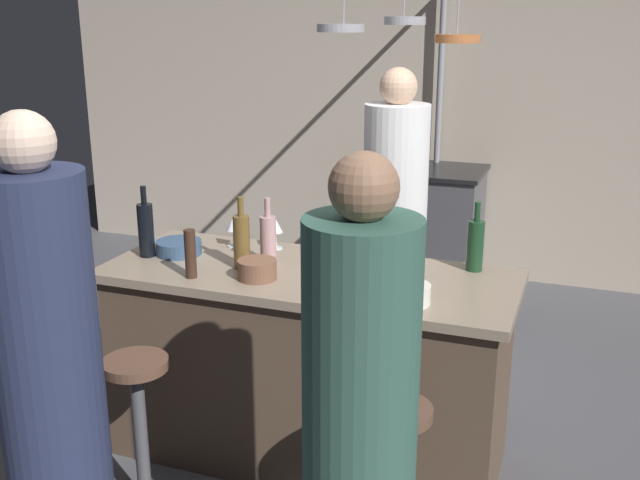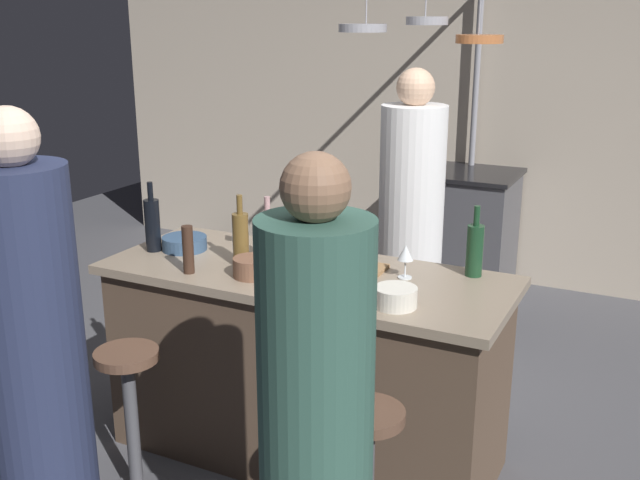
{
  "view_description": "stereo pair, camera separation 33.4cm",
  "coord_description": "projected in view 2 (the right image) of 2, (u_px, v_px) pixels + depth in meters",
  "views": [
    {
      "loc": [
        1.11,
        -2.85,
        1.97
      ],
      "look_at": [
        0.0,
        0.15,
        1.0
      ],
      "focal_mm": 41.93,
      "sensor_mm": 36.0,
      "label": 1
    },
    {
      "loc": [
        1.42,
        -2.72,
        1.97
      ],
      "look_at": [
        0.0,
        0.15,
        1.0
      ],
      "focal_mm": 41.93,
      "sensor_mm": 36.0,
      "label": 2
    }
  ],
  "objects": [
    {
      "name": "ground_plane",
      "position": [
        306.0,
        452.0,
        3.51
      ],
      "size": [
        9.0,
        9.0,
        0.0
      ],
      "primitive_type": "plane",
      "color": "#4C4C51"
    },
    {
      "name": "back_wall",
      "position": [
        480.0,
        107.0,
        5.57
      ],
      "size": [
        6.4,
        0.16,
        2.6
      ],
      "primitive_type": "cube",
      "color": "#BCAD99",
      "rests_on": "ground_plane"
    },
    {
      "name": "kitchen_island",
      "position": [
        305.0,
        364.0,
        3.38
      ],
      "size": [
        1.8,
        0.72,
        0.9
      ],
      "color": "brown",
      "rests_on": "ground_plane"
    },
    {
      "name": "stove_range",
      "position": [
        459.0,
        230.0,
        5.48
      ],
      "size": [
        0.8,
        0.64,
        0.89
      ],
      "color": "#47474C",
      "rests_on": "ground_plane"
    },
    {
      "name": "chef",
      "position": [
        410.0,
        234.0,
        4.17
      ],
      "size": [
        0.36,
        0.36,
        1.7
      ],
      "color": "white",
      "rests_on": "ground_plane"
    },
    {
      "name": "bar_stool_left",
      "position": [
        132.0,
        419.0,
        3.07
      ],
      "size": [
        0.28,
        0.28,
        0.68
      ],
      "color": "#4C4C51",
      "rests_on": "ground_plane"
    },
    {
      "name": "guest_left",
      "position": [
        35.0,
        363.0,
        2.65
      ],
      "size": [
        0.36,
        0.36,
        1.69
      ],
      "color": "#262D4C",
      "rests_on": "ground_plane"
    },
    {
      "name": "guest_right",
      "position": [
        316.0,
        441.0,
        2.22
      ],
      "size": [
        0.34,
        0.34,
        1.62
      ],
      "color": "#33594C",
      "rests_on": "ground_plane"
    },
    {
      "name": "overhead_pot_rack",
      "position": [
        441.0,
        61.0,
        4.56
      ],
      "size": [
        0.91,
        1.56,
        2.17
      ],
      "color": "gray",
      "rests_on": "ground_plane"
    },
    {
      "name": "cutting_board",
      "position": [
        346.0,
        268.0,
        3.26
      ],
      "size": [
        0.32,
        0.22,
        0.02
      ],
      "primitive_type": "cube",
      "color": "#997047",
      "rests_on": "kitchen_island"
    },
    {
      "name": "pepper_mill",
      "position": [
        188.0,
        250.0,
        3.19
      ],
      "size": [
        0.05,
        0.05,
        0.21
      ],
      "primitive_type": "cylinder",
      "color": "#382319",
      "rests_on": "kitchen_island"
    },
    {
      "name": "wine_bottle_red",
      "position": [
        355.0,
        267.0,
        2.94
      ],
      "size": [
        0.07,
        0.07,
        0.3
      ],
      "color": "#143319",
      "rests_on": "kitchen_island"
    },
    {
      "name": "wine_bottle_rose",
      "position": [
        268.0,
        237.0,
        3.33
      ],
      "size": [
        0.07,
        0.07,
        0.3
      ],
      "color": "#B78C8E",
      "rests_on": "kitchen_island"
    },
    {
      "name": "wine_bottle_amber",
      "position": [
        241.0,
        238.0,
        3.29
      ],
      "size": [
        0.07,
        0.07,
        0.32
      ],
      "color": "brown",
      "rests_on": "kitchen_island"
    },
    {
      "name": "wine_bottle_dark",
      "position": [
        152.0,
        224.0,
        3.49
      ],
      "size": [
        0.07,
        0.07,
        0.33
      ],
      "color": "black",
      "rests_on": "kitchen_island"
    },
    {
      "name": "wine_bottle_green",
      "position": [
        475.0,
        249.0,
        3.16
      ],
      "size": [
        0.07,
        0.07,
        0.31
      ],
      "color": "#193D23",
      "rests_on": "kitchen_island"
    },
    {
      "name": "wine_glass_by_chef",
      "position": [
        239.0,
        223.0,
        3.59
      ],
      "size": [
        0.07,
        0.07,
        0.15
      ],
      "color": "silver",
      "rests_on": "kitchen_island"
    },
    {
      "name": "wine_glass_near_left_guest",
      "position": [
        280.0,
        226.0,
        3.54
      ],
      "size": [
        0.07,
        0.07,
        0.15
      ],
      "color": "silver",
      "rests_on": "kitchen_island"
    },
    {
      "name": "wine_glass_near_right_guest",
      "position": [
        406.0,
        254.0,
        3.13
      ],
      "size": [
        0.07,
        0.07,
        0.15
      ],
      "color": "silver",
      "rests_on": "kitchen_island"
    },
    {
      "name": "mixing_bowl_blue",
      "position": [
        185.0,
        243.0,
        3.53
      ],
      "size": [
        0.21,
        0.21,
        0.06
      ],
      "primitive_type": "cylinder",
      "color": "#334C6B",
      "rests_on": "kitchen_island"
    },
    {
      "name": "mixing_bowl_ceramic",
      "position": [
        396.0,
        297.0,
        2.84
      ],
      "size": [
        0.17,
        0.17,
        0.08
      ],
      "primitive_type": "cylinder",
      "color": "silver",
      "rests_on": "kitchen_island"
    },
    {
      "name": "mixing_bowl_wooden",
      "position": [
        252.0,
        267.0,
        3.17
      ],
      "size": [
        0.17,
        0.17,
        0.08
      ],
      "primitive_type": "cylinder",
      "color": "brown",
      "rests_on": "kitchen_island"
    }
  ]
}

